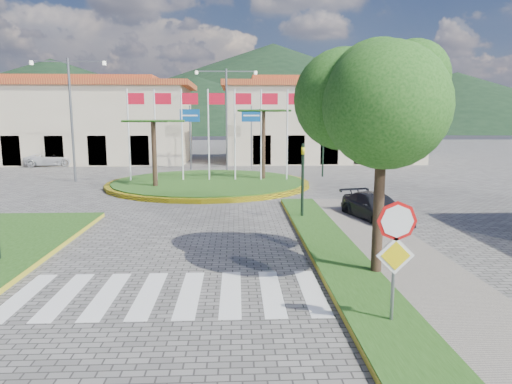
{
  "coord_description": "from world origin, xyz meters",
  "views": [
    {
      "loc": [
        1.76,
        -6.64,
        4.26
      ],
      "look_at": [
        2.39,
        8.0,
        1.85
      ],
      "focal_mm": 32.0,
      "sensor_mm": 36.0,
      "label": 1
    }
  ],
  "objects_px": {
    "white_van": "(52,159)",
    "car_dark_a": "(131,157)",
    "roundabout_island": "(209,183)",
    "car_side_right": "(376,208)",
    "stop_sign": "(396,244)",
    "deciduous_tree": "(384,80)",
    "car_dark_b": "(314,157)"
  },
  "relations": [
    {
      "from": "white_van",
      "to": "car_dark_a",
      "type": "bearing_deg",
      "value": -85.71
    },
    {
      "from": "roundabout_island",
      "to": "car_dark_a",
      "type": "xyz_separation_m",
      "value": [
        -8.0,
        13.78,
        0.47
      ]
    },
    {
      "from": "car_side_right",
      "to": "car_dark_a",
      "type": "bearing_deg",
      "value": 108.07
    },
    {
      "from": "white_van",
      "to": "car_dark_a",
      "type": "height_order",
      "value": "car_dark_a"
    },
    {
      "from": "roundabout_island",
      "to": "stop_sign",
      "type": "distance_m",
      "value": 20.69
    },
    {
      "from": "deciduous_tree",
      "to": "white_van",
      "type": "distance_m",
      "value": 35.69
    },
    {
      "from": "car_side_right",
      "to": "car_dark_b",
      "type": "bearing_deg",
      "value": 72.06
    },
    {
      "from": "roundabout_island",
      "to": "car_side_right",
      "type": "height_order",
      "value": "roundabout_island"
    },
    {
      "from": "roundabout_island",
      "to": "white_van",
      "type": "xyz_separation_m",
      "value": [
        -14.5,
        12.21,
        0.44
      ]
    },
    {
      "from": "roundabout_island",
      "to": "white_van",
      "type": "height_order",
      "value": "roundabout_island"
    },
    {
      "from": "stop_sign",
      "to": "car_side_right",
      "type": "relative_size",
      "value": 0.67
    },
    {
      "from": "white_van",
      "to": "car_side_right",
      "type": "distance_m",
      "value": 31.55
    },
    {
      "from": "roundabout_island",
      "to": "car_dark_b",
      "type": "bearing_deg",
      "value": 55.55
    },
    {
      "from": "deciduous_tree",
      "to": "car_dark_a",
      "type": "distance_m",
      "value": 33.91
    },
    {
      "from": "car_dark_b",
      "to": "roundabout_island",
      "type": "bearing_deg",
      "value": 133.67
    },
    {
      "from": "stop_sign",
      "to": "car_dark_b",
      "type": "height_order",
      "value": "stop_sign"
    },
    {
      "from": "stop_sign",
      "to": "white_van",
      "type": "distance_m",
      "value": 37.65
    },
    {
      "from": "white_van",
      "to": "car_side_right",
      "type": "xyz_separation_m",
      "value": [
        22.0,
        -22.61,
        -0.05
      ]
    },
    {
      "from": "car_dark_a",
      "to": "roundabout_island",
      "type": "bearing_deg",
      "value": -172.87
    },
    {
      "from": "car_dark_a",
      "to": "deciduous_tree",
      "type": "bearing_deg",
      "value": -179.35
    },
    {
      "from": "deciduous_tree",
      "to": "white_van",
      "type": "xyz_separation_m",
      "value": [
        -20.0,
        29.21,
        -4.56
      ]
    },
    {
      "from": "roundabout_island",
      "to": "stop_sign",
      "type": "bearing_deg",
      "value": -76.27
    },
    {
      "from": "stop_sign",
      "to": "white_van",
      "type": "bearing_deg",
      "value": 121.03
    },
    {
      "from": "stop_sign",
      "to": "white_van",
      "type": "height_order",
      "value": "stop_sign"
    },
    {
      "from": "stop_sign",
      "to": "car_dark_b",
      "type": "distance_m",
      "value": 33.21
    },
    {
      "from": "car_dark_a",
      "to": "car_side_right",
      "type": "xyz_separation_m",
      "value": [
        15.5,
        -24.18,
        -0.08
      ]
    },
    {
      "from": "roundabout_island",
      "to": "car_dark_b",
      "type": "relative_size",
      "value": 3.25
    },
    {
      "from": "car_dark_b",
      "to": "white_van",
      "type": "bearing_deg",
      "value": 79.86
    },
    {
      "from": "roundabout_island",
      "to": "white_van",
      "type": "bearing_deg",
      "value": 139.91
    },
    {
      "from": "white_van",
      "to": "car_dark_b",
      "type": "bearing_deg",
      "value": -97.55
    },
    {
      "from": "deciduous_tree",
      "to": "white_van",
      "type": "relative_size",
      "value": 1.53
    },
    {
      "from": "white_van",
      "to": "car_dark_a",
      "type": "xyz_separation_m",
      "value": [
        6.5,
        1.57,
        0.03
      ]
    }
  ]
}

